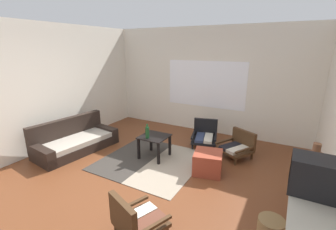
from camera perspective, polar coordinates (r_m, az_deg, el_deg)
name	(u,v)px	position (r m, az deg, el deg)	size (l,w,h in m)	color
ground_plane	(138,185)	(4.04, -7.26, -16.69)	(7.80, 7.80, 0.00)	brown
far_wall_with_window	(206,81)	(6.17, 9.38, 8.26)	(5.60, 0.13, 2.70)	silver
side_wall_left	(43,88)	(5.65, -28.33, 5.81)	(0.12, 6.60, 2.70)	silver
area_rug	(151,161)	(4.75, -4.16, -11.16)	(1.87, 1.84, 0.01)	#38332D
couch	(75,141)	(5.52, -21.84, -5.99)	(0.97, 1.79, 0.69)	black
coffee_table	(154,141)	(4.75, -3.37, -6.32)	(0.55, 0.53, 0.47)	black
armchair_by_window	(205,135)	(5.47, 8.99, -4.80)	(0.69, 0.75, 0.57)	black
armchair_striped_foreground	(135,219)	(3.03, -8.06, -24.05)	(0.69, 0.69, 0.57)	#472D19
armchair_corner	(238,146)	(5.04, 16.69, -7.21)	(0.78, 0.77, 0.54)	#472D19
ottoman_orange	(208,162)	(4.33, 9.73, -11.38)	(0.49, 0.49, 0.39)	#993D28
console_shelf	(312,197)	(2.93, 31.92, -16.77)	(0.44, 1.71, 0.80)	#B2AD9E
crt_television	(317,176)	(2.75, 32.75, -12.57)	(0.48, 0.33, 0.37)	black
clay_vase	(314,161)	(3.23, 32.23, -9.62)	(0.22, 0.22, 0.35)	brown
glass_bottle	(147,132)	(4.59, -5.11, -4.22)	(0.07, 0.07, 0.29)	#194723
wicker_basket	(271,229)	(3.29, 23.89, -24.17)	(0.31, 0.31, 0.26)	olive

